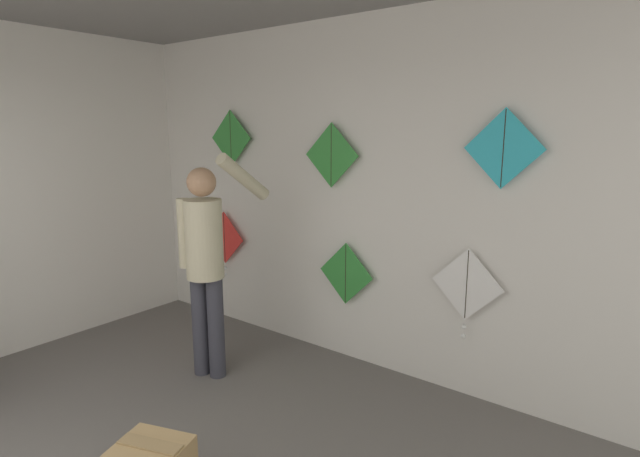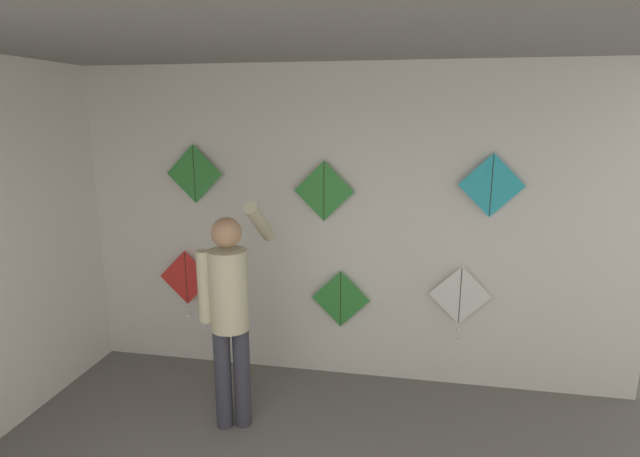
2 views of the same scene
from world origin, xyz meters
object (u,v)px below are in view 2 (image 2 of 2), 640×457
object	(u,v)px
kite_3	(194,174)
kite_2	(460,298)
shopkeeper	(230,304)
kite_5	(492,185)
kite_4	(324,191)
kite_0	(186,280)
kite_1	(341,299)

from	to	relation	value
kite_3	kite_2	bearing A→B (deg)	-0.02
shopkeeper	kite_2	xyz separation A→B (m)	(1.74, 0.88, -0.16)
kite_2	kite_3	distance (m)	2.57
kite_3	kite_5	distance (m)	2.55
shopkeeper	kite_4	xyz separation A→B (m)	(0.55, 0.88, 0.73)
kite_4	kite_5	world-z (taller)	kite_5
kite_2	kite_5	world-z (taller)	kite_5
kite_0	kite_3	xyz separation A→B (m)	(0.14, 0.00, 1.01)
kite_2	kite_3	world-z (taller)	kite_3
kite_0	kite_4	bearing A→B (deg)	0.03
kite_0	kite_2	distance (m)	2.51
kite_3	kite_4	distance (m)	1.19
kite_5	kite_3	bearing A→B (deg)	180.00
kite_5	kite_2	bearing A→B (deg)	-179.77
kite_4	kite_0	bearing A→B (deg)	-179.97
shopkeeper	kite_5	size ratio (longest dim) A/B	3.38
kite_0	kite_1	size ratio (longest dim) A/B	1.26
kite_1	kite_4	world-z (taller)	kite_4
kite_3	kite_5	size ratio (longest dim) A/B	1.00
shopkeeper	kite_3	world-z (taller)	kite_3
kite_1	kite_2	world-z (taller)	kite_2
kite_1	kite_5	size ratio (longest dim) A/B	1.00
kite_2	kite_5	distance (m)	1.00
kite_2	kite_4	xyz separation A→B (m)	(-1.19, 0.00, 0.89)
shopkeeper	kite_2	bearing A→B (deg)	9.22
shopkeeper	kite_3	size ratio (longest dim) A/B	3.38
kite_0	kite_2	size ratio (longest dim) A/B	1.00
kite_5	kite_0	bearing A→B (deg)	-179.98
kite_1	kite_3	size ratio (longest dim) A/B	1.00
kite_3	kite_4	xyz separation A→B (m)	(1.18, 0.00, -0.12)
kite_4	kite_5	size ratio (longest dim) A/B	1.00
shopkeeper	kite_2	world-z (taller)	shopkeeper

